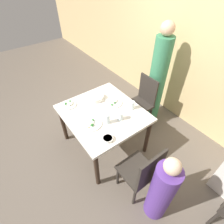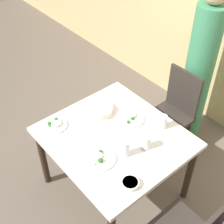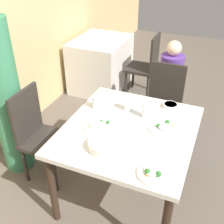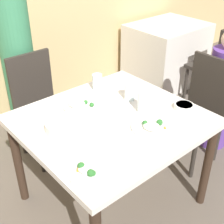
{
  "view_description": "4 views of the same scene",
  "coord_description": "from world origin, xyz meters",
  "px_view_note": "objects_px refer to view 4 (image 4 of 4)",
  "views": [
    {
      "loc": [
        1.52,
        -0.97,
        2.39
      ],
      "look_at": [
        0.1,
        0.08,
        0.77
      ],
      "focal_mm": 28.0,
      "sensor_mm": 36.0,
      "label": 1
    },
    {
      "loc": [
        1.35,
        -1.17,
        2.59
      ],
      "look_at": [
        -0.06,
        0.02,
        0.94
      ],
      "focal_mm": 50.0,
      "sensor_mm": 36.0,
      "label": 2
    },
    {
      "loc": [
        -1.73,
        -0.57,
        2.05
      ],
      "look_at": [
        -0.12,
        0.1,
        0.94
      ],
      "focal_mm": 45.0,
      "sensor_mm": 36.0,
      "label": 3
    },
    {
      "loc": [
        -1.1,
        -1.28,
        1.81
      ],
      "look_at": [
        -0.04,
        -0.05,
        0.82
      ],
      "focal_mm": 50.0,
      "sensor_mm": 36.0,
      "label": 4
    }
  ],
  "objects_px": {
    "person_adult": "(18,58)",
    "plate_rice_adult": "(89,171)",
    "chair_adult_spot": "(40,105)",
    "person_child": "(220,96)",
    "bowl_curry": "(64,125)",
    "chair_child_spot": "(199,109)",
    "glass_water_tall": "(97,82)"
  },
  "relations": [
    {
      "from": "bowl_curry",
      "to": "glass_water_tall",
      "type": "relative_size",
      "value": 1.9
    },
    {
      "from": "chair_adult_spot",
      "to": "person_adult",
      "type": "relative_size",
      "value": 0.53
    },
    {
      "from": "chair_adult_spot",
      "to": "chair_child_spot",
      "type": "relative_size",
      "value": 1.0
    },
    {
      "from": "person_child",
      "to": "plate_rice_adult",
      "type": "distance_m",
      "value": 1.65
    },
    {
      "from": "chair_adult_spot",
      "to": "plate_rice_adult",
      "type": "bearing_deg",
      "value": -106.84
    },
    {
      "from": "chair_adult_spot",
      "to": "plate_rice_adult",
      "type": "height_order",
      "value": "chair_adult_spot"
    },
    {
      "from": "chair_adult_spot",
      "to": "person_child",
      "type": "xyz_separation_m",
      "value": [
        1.26,
        -0.92,
        0.02
      ]
    },
    {
      "from": "bowl_curry",
      "to": "plate_rice_adult",
      "type": "xyz_separation_m",
      "value": [
        -0.12,
        -0.4,
        -0.02
      ]
    },
    {
      "from": "person_child",
      "to": "glass_water_tall",
      "type": "distance_m",
      "value": 1.15
    },
    {
      "from": "glass_water_tall",
      "to": "chair_child_spot",
      "type": "bearing_deg",
      "value": -31.98
    },
    {
      "from": "chair_child_spot",
      "to": "person_adult",
      "type": "distance_m",
      "value": 1.6
    },
    {
      "from": "person_adult",
      "to": "glass_water_tall",
      "type": "bearing_deg",
      "value": -72.54
    },
    {
      "from": "person_child",
      "to": "bowl_curry",
      "type": "height_order",
      "value": "person_child"
    },
    {
      "from": "person_child",
      "to": "plate_rice_adult",
      "type": "height_order",
      "value": "person_child"
    },
    {
      "from": "person_child",
      "to": "plate_rice_adult",
      "type": "relative_size",
      "value": 4.93
    },
    {
      "from": "person_child",
      "to": "plate_rice_adult",
      "type": "bearing_deg",
      "value": -171.39
    },
    {
      "from": "person_child",
      "to": "bowl_curry",
      "type": "xyz_separation_m",
      "value": [
        -1.5,
        0.16,
        0.27
      ]
    },
    {
      "from": "person_child",
      "to": "chair_child_spot",
      "type": "bearing_deg",
      "value": 180.0
    },
    {
      "from": "person_adult",
      "to": "plate_rice_adult",
      "type": "height_order",
      "value": "person_adult"
    },
    {
      "from": "glass_water_tall",
      "to": "chair_adult_spot",
      "type": "bearing_deg",
      "value": 117.35
    },
    {
      "from": "chair_adult_spot",
      "to": "glass_water_tall",
      "type": "xyz_separation_m",
      "value": [
        0.25,
        -0.48,
        0.31
      ]
    },
    {
      "from": "chair_adult_spot",
      "to": "plate_rice_adult",
      "type": "relative_size",
      "value": 4.1
    },
    {
      "from": "glass_water_tall",
      "to": "person_adult",
      "type": "bearing_deg",
      "value": 107.46
    },
    {
      "from": "plate_rice_adult",
      "to": "bowl_curry",
      "type": "bearing_deg",
      "value": 73.52
    },
    {
      "from": "plate_rice_adult",
      "to": "glass_water_tall",
      "type": "relative_size",
      "value": 1.82
    },
    {
      "from": "chair_adult_spot",
      "to": "person_adult",
      "type": "xyz_separation_m",
      "value": [
        0.0,
        0.31,
        0.33
      ]
    },
    {
      "from": "chair_adult_spot",
      "to": "person_child",
      "type": "distance_m",
      "value": 1.56
    },
    {
      "from": "person_adult",
      "to": "plate_rice_adult",
      "type": "distance_m",
      "value": 1.52
    },
    {
      "from": "chair_child_spot",
      "to": "plate_rice_adult",
      "type": "xyz_separation_m",
      "value": [
        -1.32,
        -0.24,
        0.27
      ]
    },
    {
      "from": "chair_adult_spot",
      "to": "plate_rice_adult",
      "type": "xyz_separation_m",
      "value": [
        -0.35,
        -1.17,
        0.27
      ]
    },
    {
      "from": "person_adult",
      "to": "person_child",
      "type": "bearing_deg",
      "value": -44.36
    },
    {
      "from": "chair_child_spot",
      "to": "glass_water_tall",
      "type": "bearing_deg",
      "value": -121.98
    }
  ]
}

